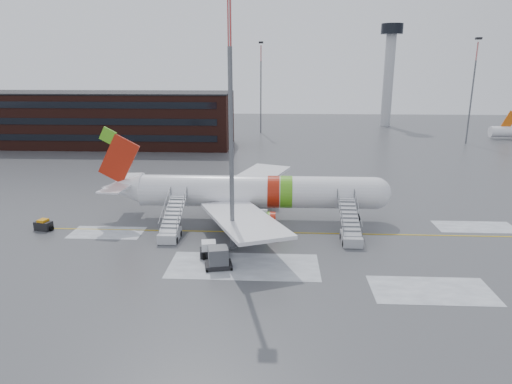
# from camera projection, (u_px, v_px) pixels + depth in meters

# --- Properties ---
(ground) EXTENTS (260.00, 260.00, 0.00)m
(ground) POSITION_uv_depth(u_px,v_px,m) (303.00, 230.00, 51.90)
(ground) COLOR #494C4F
(ground) RESTS_ON ground
(airliner) EXTENTS (35.03, 32.97, 11.18)m
(airliner) POSITION_uv_depth(u_px,v_px,m) (249.00, 192.00, 54.66)
(airliner) COLOR white
(airliner) RESTS_ON ground
(airstair_fwd) EXTENTS (2.05, 7.70, 3.48)m
(airstair_fwd) POSITION_uv_depth(u_px,v_px,m) (350.00, 231.00, 48.45)
(airstair_fwd) COLOR #A4A6AB
(airstair_fwd) RESTS_ON ground
(airstair_aft) EXTENTS (2.05, 7.70, 3.48)m
(airstair_aft) POSITION_uv_depth(u_px,v_px,m) (171.00, 228.00, 49.39)
(airstair_aft) COLOR silver
(airstair_aft) RESTS_ON ground
(pushback_tug) EXTENTS (2.96, 2.42, 1.56)m
(pushback_tug) POSITION_uv_depth(u_px,v_px,m) (212.00, 250.00, 44.51)
(pushback_tug) COLOR black
(pushback_tug) RESTS_ON ground
(uld_container) EXTENTS (2.78, 2.27, 2.01)m
(uld_container) POSITION_uv_depth(u_px,v_px,m) (218.00, 258.00, 41.91)
(uld_container) COLOR black
(uld_container) RESTS_ON ground
(baggage_tractor) EXTENTS (2.51, 1.53, 1.25)m
(baggage_tractor) POSITION_uv_depth(u_px,v_px,m) (43.00, 225.00, 51.85)
(baggage_tractor) COLOR black
(baggage_tractor) RESTS_ON ground
(light_mast_near) EXTENTS (1.20, 1.20, 24.92)m
(light_mast_near) POSITION_uv_depth(u_px,v_px,m) (231.00, 122.00, 43.00)
(light_mast_near) COLOR #595B60
(light_mast_near) RESTS_ON ground
(terminal_building) EXTENTS (62.00, 16.11, 12.30)m
(terminal_building) POSITION_uv_depth(u_px,v_px,m) (97.00, 119.00, 105.35)
(terminal_building) COLOR #3F1E16
(terminal_building) RESTS_ON ground
(control_tower) EXTENTS (6.40, 6.40, 30.00)m
(control_tower) POSITION_uv_depth(u_px,v_px,m) (389.00, 63.00, 136.84)
(control_tower) COLOR #B2B5BA
(control_tower) RESTS_ON ground
(light_mast_far_ne) EXTENTS (1.20, 1.20, 24.25)m
(light_mast_far_ne) POSITION_uv_depth(u_px,v_px,m) (473.00, 84.00, 105.81)
(light_mast_far_ne) COLOR #595B60
(light_mast_far_ne) RESTS_ON ground
(light_mast_far_n) EXTENTS (1.20, 1.20, 24.25)m
(light_mast_far_n) POSITION_uv_depth(u_px,v_px,m) (261.00, 82.00, 123.65)
(light_mast_far_n) COLOR #595B60
(light_mast_far_n) RESTS_ON ground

